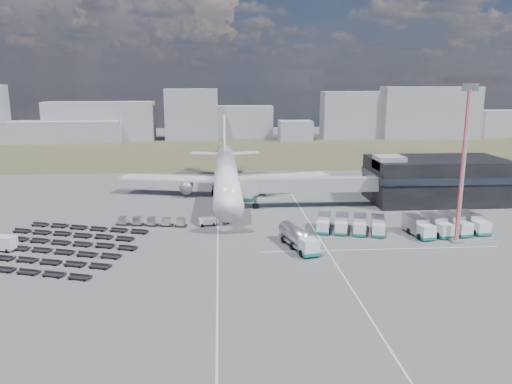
{
  "coord_description": "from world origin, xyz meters",
  "views": [
    {
      "loc": [
        -1.33,
        -84.71,
        27.4
      ],
      "look_at": [
        6.17,
        18.84,
        4.0
      ],
      "focal_mm": 35.0,
      "sensor_mm": 36.0,
      "label": 1
    }
  ],
  "objects": [
    {
      "name": "jet_bridge",
      "position": [
        15.9,
        20.42,
        5.05
      ],
      "size": [
        30.3,
        3.8,
        7.05
      ],
      "color": "#939399",
      "rests_on": "ground"
    },
    {
      "name": "terminal",
      "position": [
        47.77,
        23.96,
        5.25
      ],
      "size": [
        30.4,
        16.4,
        11.0
      ],
      "color": "black",
      "rests_on": "ground"
    },
    {
      "name": "service_trucks_near",
      "position": [
        22.41,
        1.98,
        1.47
      ],
      "size": [
        13.48,
        9.67,
        2.7
      ],
      "rotation": [
        0.0,
        0.0,
        -0.27
      ],
      "color": "white",
      "rests_on": "ground"
    },
    {
      "name": "pushback_tug",
      "position": [
        -4.0,
        8.0,
        0.72
      ],
      "size": [
        3.41,
        2.23,
        1.44
      ],
      "primitive_type": "cube",
      "rotation": [
        0.0,
        0.0,
        0.15
      ],
      "color": "white",
      "rests_on": "ground"
    },
    {
      "name": "skyline",
      "position": [
        -14.6,
        148.4,
        10.1
      ],
      "size": [
        307.8,
        26.67,
        25.41
      ],
      "color": "#9597A3",
      "rests_on": "ground"
    },
    {
      "name": "airliner",
      "position": [
        0.0,
        32.38,
        5.29
      ],
      "size": [
        51.59,
        64.53,
        17.62
      ],
      "color": "white",
      "rests_on": "ground"
    },
    {
      "name": "catering_truck",
      "position": [
        5.24,
        29.75,
        1.6
      ],
      "size": [
        4.18,
        7.24,
        3.12
      ],
      "rotation": [
        0.0,
        0.0,
        -0.22
      ],
      "color": "white",
      "rests_on": "ground"
    },
    {
      "name": "utility_van",
      "position": [
        -37.41,
        -4.06,
        1.24
      ],
      "size": [
        5.08,
        3.23,
        2.47
      ],
      "primitive_type": "cube",
      "rotation": [
        0.0,
        0.0,
        -0.25
      ],
      "color": "white",
      "rests_on": "ground"
    },
    {
      "name": "uld_row",
      "position": [
        -14.64,
        8.44,
        0.9
      ],
      "size": [
        13.75,
        3.77,
        1.5
      ],
      "rotation": [
        0.0,
        0.0,
        -0.17
      ],
      "color": "black",
      "rests_on": "ground"
    },
    {
      "name": "floodlight_mast",
      "position": [
        39.26,
        -5.02,
        13.46
      ],
      "size": [
        2.56,
        2.07,
        26.85
      ],
      "rotation": [
        0.0,
        0.0,
        -0.32
      ],
      "color": "red",
      "rests_on": "ground"
    },
    {
      "name": "grass_strip",
      "position": [
        0.0,
        110.0,
        0.01
      ],
      "size": [
        420.0,
        90.0,
        0.01
      ],
      "primitive_type": "cube",
      "color": "#4E4C2F",
      "rests_on": "ground"
    },
    {
      "name": "lane_markings",
      "position": [
        9.77,
        3.0,
        0.01
      ],
      "size": [
        47.12,
        110.0,
        0.01
      ],
      "color": "silver",
      "rests_on": "ground"
    },
    {
      "name": "ground",
      "position": [
        0.0,
        0.0,
        0.0
      ],
      "size": [
        420.0,
        420.0,
        0.0
      ],
      "primitive_type": "plane",
      "color": "#565659",
      "rests_on": "ground"
    },
    {
      "name": "baggage_dollies",
      "position": [
        -30.07,
        -3.62,
        0.37
      ],
      "size": [
        32.51,
        30.13,
        0.74
      ],
      "rotation": [
        0.0,
        0.0,
        -0.3
      ],
      "color": "black",
      "rests_on": "ground"
    },
    {
      "name": "service_trucks_far",
      "position": [
        39.49,
        -0.18,
        1.65
      ],
      "size": [
        14.73,
        9.7,
        3.04
      ],
      "rotation": [
        0.0,
        0.0,
        0.17
      ],
      "color": "white",
      "rests_on": "ground"
    },
    {
      "name": "fuel_tanker",
      "position": [
        11.38,
        -6.53,
        1.74
      ],
      "size": [
        5.55,
        11.12,
        3.49
      ],
      "rotation": [
        0.0,
        0.0,
        0.27
      ],
      "color": "white",
      "rests_on": "ground"
    }
  ]
}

